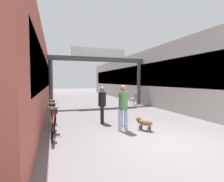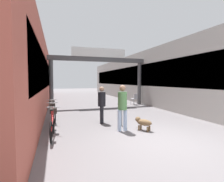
# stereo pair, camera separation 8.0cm
# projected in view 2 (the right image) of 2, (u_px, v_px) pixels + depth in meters

# --- Properties ---
(ground_plane) EXTENTS (80.00, 80.00, 0.00)m
(ground_plane) POSITION_uv_depth(u_px,v_px,m) (161.00, 142.00, 5.39)
(ground_plane) COLOR slate
(storefront_left) EXTENTS (3.00, 26.00, 4.27)m
(storefront_left) POSITION_uv_depth(u_px,v_px,m) (29.00, 78.00, 14.14)
(storefront_left) COLOR #B25142
(storefront_left) RESTS_ON ground_plane
(storefront_right) EXTENTS (3.00, 26.00, 4.27)m
(storefront_right) POSITION_uv_depth(u_px,v_px,m) (142.00, 78.00, 17.29)
(storefront_right) COLOR #9E9993
(storefront_right) RESTS_ON ground_plane
(arcade_sign_gateway) EXTENTS (7.40, 0.47, 4.25)m
(arcade_sign_gateway) POSITION_uv_depth(u_px,v_px,m) (99.00, 66.00, 12.88)
(arcade_sign_gateway) COLOR #4C4C4F
(arcade_sign_gateway) RESTS_ON ground_plane
(pedestrian_with_dog) EXTENTS (0.39, 0.36, 1.72)m
(pedestrian_with_dog) POSITION_uv_depth(u_px,v_px,m) (122.00, 105.00, 6.51)
(pedestrian_with_dog) COLOR #A5BFE0
(pedestrian_with_dog) RESTS_ON ground_plane
(pedestrian_companion) EXTENTS (0.44, 0.44, 1.62)m
(pedestrian_companion) POSITION_uv_depth(u_px,v_px,m) (102.00, 102.00, 7.72)
(pedestrian_companion) COLOR black
(pedestrian_companion) RESTS_ON ground_plane
(dog_on_leash) EXTENTS (0.57, 0.69, 0.50)m
(dog_on_leash) POSITION_uv_depth(u_px,v_px,m) (143.00, 122.00, 6.59)
(dog_on_leash) COLOR brown
(dog_on_leash) RESTS_ON ground_plane
(bicycle_red_nearest) EXTENTS (0.46, 1.69, 0.98)m
(bicycle_red_nearest) POSITION_uv_depth(u_px,v_px,m) (52.00, 124.00, 5.82)
(bicycle_red_nearest) COLOR black
(bicycle_red_nearest) RESTS_ON ground_plane
(bicycle_black_second) EXTENTS (0.46, 1.69, 0.98)m
(bicycle_black_second) POSITION_uv_depth(u_px,v_px,m) (53.00, 116.00, 7.13)
(bicycle_black_second) COLOR black
(bicycle_black_second) RESTS_ON ground_plane
(bicycle_silver_third) EXTENTS (0.46, 1.68, 0.98)m
(bicycle_silver_third) POSITION_uv_depth(u_px,v_px,m) (53.00, 111.00, 8.26)
(bicycle_silver_third) COLOR black
(bicycle_silver_third) RESTS_ON ground_plane
(bollard_post_metal) EXTENTS (0.10, 0.10, 1.08)m
(bollard_post_metal) POSITION_uv_depth(u_px,v_px,m) (121.00, 113.00, 7.29)
(bollard_post_metal) COLOR gray
(bollard_post_metal) RESTS_ON ground_plane
(cafe_chair_aluminium_nearer) EXTENTS (0.53, 0.53, 0.89)m
(cafe_chair_aluminium_nearer) POSITION_uv_depth(u_px,v_px,m) (135.00, 98.00, 13.75)
(cafe_chair_aluminium_nearer) COLOR gray
(cafe_chair_aluminium_nearer) RESTS_ON ground_plane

